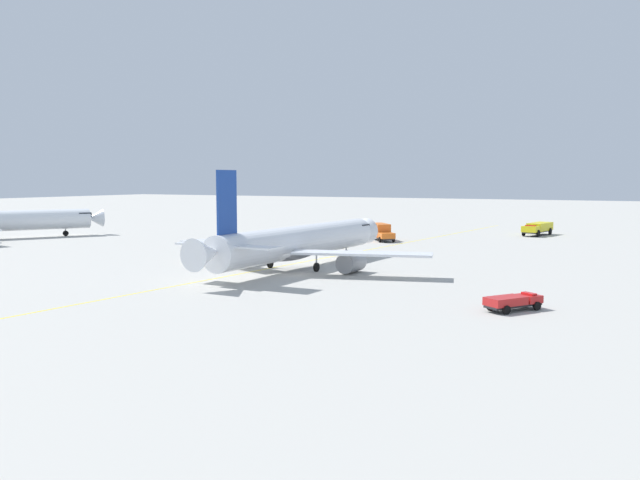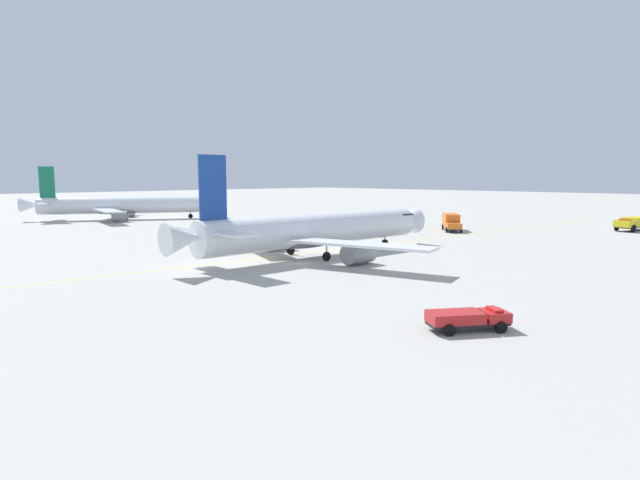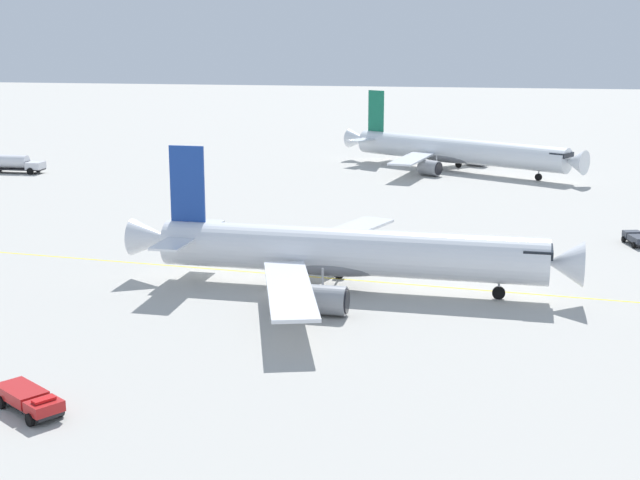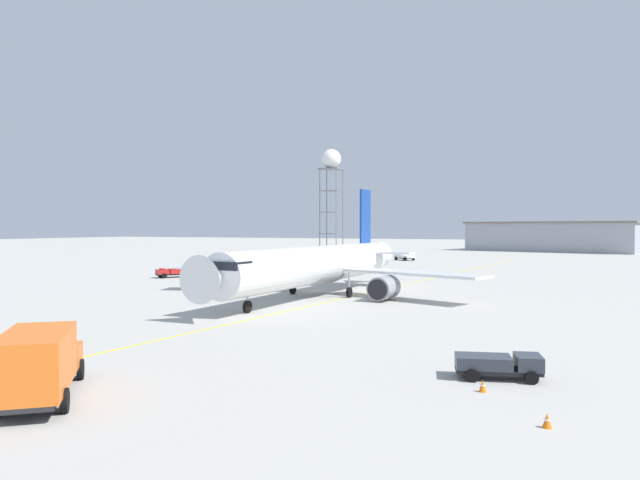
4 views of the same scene
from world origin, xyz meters
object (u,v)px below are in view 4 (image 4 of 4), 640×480
Objects in this scene: pushback_tug_truck at (404,257)px; safety_cone_mid at (547,421)px; safety_cone_near at (483,386)px; baggage_truck_truck at (499,364)px; airliner_main at (316,267)px; radar_tower at (331,165)px; catering_truck_truck at (39,363)px; ops_pickup_truck at (175,272)px.

pushback_tug_truck is 9.90× the size of safety_cone_mid.
baggage_truck_truck is at bearing 172.32° from safety_cone_near.
airliner_main is 99.51m from radar_tower.
airliner_main is at bearing -144.15° from safety_cone_mid.
baggage_truck_truck is (100.45, 33.16, -0.09)m from pushback_tug_truck.
catering_truck_truck is (39.74, 4.83, -1.56)m from airliner_main.
catering_truck_truck reaches higher than safety_cone_mid.
airliner_main is 7.37× the size of ops_pickup_truck.
catering_truck_truck is 14.47× the size of safety_cone_mid.
baggage_truck_truck is 0.16× the size of radar_tower.
safety_cone_near is (-9.15, 17.23, -1.39)m from catering_truck_truck.
catering_truck_truck is 21.27m from baggage_truck_truck.
radar_tower is at bearing -156.10° from airliner_main.
safety_cone_mid is (4.02, 2.95, 0.00)m from safety_cone_near.
pushback_tug_truck is 0.68× the size of catering_truck_truck.
airliner_main is at bearing -32.50° from catering_truck_truck.
baggage_truck_truck is at bearing -33.47° from pushback_tug_truck.
airliner_main is 5.04× the size of catering_truck_truck.
safety_cone_near is (30.59, 22.06, -2.95)m from airliner_main.
safety_cone_near is 4.99m from safety_cone_mid.
airliner_main is 40.06m from catering_truck_truck.
catering_truck_truck is at bearing -62.03° from safety_cone_near.
radar_tower is at bearing -22.04° from catering_truck_truck.
safety_cone_near is (44.89, 51.44, -0.53)m from ops_pickup_truck.
ops_pickup_truck reaches higher than safety_cone_mid.
airliner_main is 73.44m from pushback_tug_truck.
safety_cone_mid is (34.61, 25.01, -2.95)m from airliner_main.
safety_cone_mid is (-5.13, 20.18, -1.39)m from catering_truck_truck.
baggage_truck_truck is 133.93m from radar_tower.
safety_cone_mid is (125.02, 60.93, -23.88)m from radar_tower.
pushback_tug_truck is 113.02m from safety_cone_mid.
airliner_main is at bearing -43.34° from pushback_tug_truck.
pushback_tug_truck is at bearing 93.71° from baggage_truck_truck.
pushback_tug_truck is 105.78m from baggage_truck_truck.
ops_pickup_truck is at bearing 126.33° from baggage_truck_truck.
ops_pickup_truck reaches higher than pushback_tug_truck.
radar_tower is (-118.25, -58.35, 23.44)m from baggage_truck_truck.
baggage_truck_truck is at bearing -159.17° from safety_cone_mid.
radar_tower is 51.60× the size of safety_cone_mid.
radar_tower is at bearing 101.71° from baggage_truck_truck.
ops_pickup_truck is 63.96m from catering_truck_truck.
catering_truck_truck is 138.22m from radar_tower.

